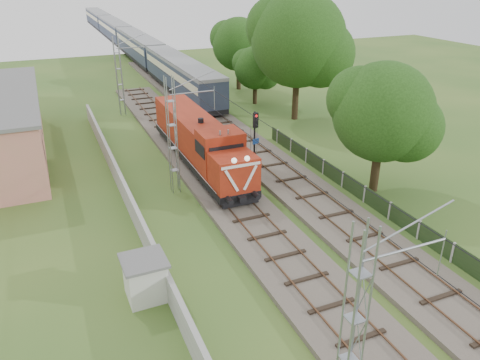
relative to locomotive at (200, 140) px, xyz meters
name	(u,v)px	position (x,y,z in m)	size (l,w,h in m)	color
ground	(300,277)	(0.00, -15.51, -2.16)	(140.00, 140.00, 0.00)	#2F5520
track_main	(244,212)	(0.00, -8.51, -1.98)	(4.20, 70.00, 0.45)	#6B6054
track_side	(237,138)	(5.00, 4.49, -1.98)	(4.20, 80.00, 0.45)	#6B6054
catenary	(173,136)	(-2.95, -3.51, 1.89)	(3.31, 70.00, 8.00)	gray
boundary_wall	(124,190)	(-6.50, -3.51, -1.41)	(0.25, 40.00, 1.50)	#9E9E99
fence	(390,211)	(8.00, -12.51, -1.56)	(0.12, 32.00, 1.20)	black
locomotive	(200,140)	(0.00, 0.00, 0.00)	(2.87, 16.36, 4.16)	black
coach_rake	(125,36)	(5.00, 57.40, 0.44)	(3.16, 94.31, 3.65)	black
signal_post	(255,133)	(3.08, -3.38, 1.24)	(0.54, 0.43, 4.96)	black
relay_hut	(145,278)	(-7.40, -14.01, -1.11)	(2.06, 2.06, 2.09)	beige
tree_a	(384,113)	(9.79, -8.77, 3.39)	(6.86, 6.53, 8.89)	#3A2817
tree_b	(299,41)	(13.00, 8.13, 5.59)	(9.58, 9.13, 12.42)	#3A2817
tree_c	(256,68)	(11.67, 15.06, 1.80)	(4.90, 4.67, 6.35)	#3A2817
tree_d	(239,45)	(12.68, 22.13, 3.30)	(6.75, 6.43, 8.76)	#3A2817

